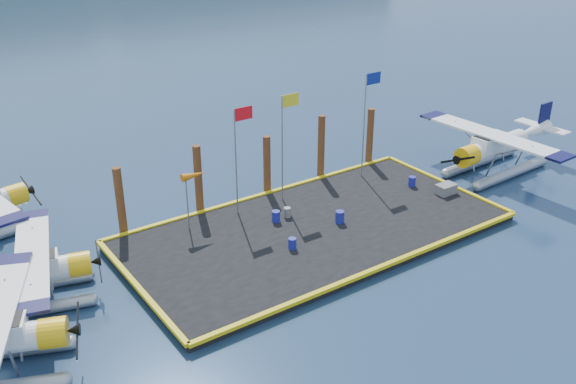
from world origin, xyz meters
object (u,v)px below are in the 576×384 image
seaplane_d (494,150)px  flagpole_red (239,145)px  drum_1 (340,217)px  piling_1 (198,181)px  drum_4 (412,181)px  drum_5 (276,216)px  piling_4 (370,138)px  seaplane_b (26,276)px  piling_3 (321,149)px  flagpole_blue (367,110)px  piling_2 (267,167)px  piling_0 (121,204)px  windsock (194,177)px  crate (446,189)px  flagpole_yellow (285,132)px  drum_0 (287,212)px  drum_3 (292,243)px

seaplane_d → flagpole_red: size_ratio=1.76×
drum_1 → seaplane_d: bearing=1.6°
piling_1 → drum_4: bearing=-20.6°
drum_5 → piling_1: size_ratio=0.15×
seaplane_d → piling_4: piling_4 is taller
seaplane_b → drum_1: bearing=96.8°
drum_1 → piling_3: (3.09, 5.72, 1.41)m
seaplane_b → piling_1: 10.70m
flagpole_blue → piling_2: (-6.20, 1.60, -2.79)m
seaplane_d → piling_1: bearing=71.2°
piling_2 → piling_4: piling_4 is taller
piling_0 → piling_1: (4.50, 0.00, 0.10)m
piling_3 → drum_1: bearing=-118.3°
drum_1 → piling_1: bearing=133.4°
drum_4 → piling_4: 4.73m
windsock → crate: bearing=-19.1°
seaplane_b → piling_0: (5.65, 3.32, 0.60)m
crate → piling_4: bearing=93.4°
drum_4 → flagpole_yellow: (-7.29, 2.92, 3.81)m
seaplane_b → drum_4: seaplane_b is taller
drum_1 → flagpole_yellow: (-0.71, 4.12, 3.78)m
windsock → piling_4: piling_4 is taller
drum_4 → piling_0: piling_0 is taller
seaplane_d → piling_2: 14.78m
drum_4 → flagpole_blue: flagpole_blue is taller
seaplane_d → piling_4: bearing=44.6°
drum_1 → flagpole_red: flagpole_red is taller
seaplane_d → crate: (-5.38, -1.05, -0.94)m
seaplane_b → drum_5: seaplane_b is taller
drum_0 → drum_1: (1.94, -2.15, 0.06)m
flagpole_yellow → piling_0: size_ratio=1.55×
seaplane_d → piling_3: size_ratio=2.45×
seaplane_d → drum_0: (-14.79, 1.80, -0.96)m
drum_0 → piling_4: (9.03, 3.57, 1.32)m
flagpole_yellow → drum_0: bearing=-121.9°
crate → piling_4: piling_4 is taller
drum_1 → drum_3: (-3.70, -0.83, -0.05)m
piling_2 → piling_3: bearing=0.0°
drum_5 → flagpole_red: size_ratio=0.10×
piling_0 → piling_2: piling_0 is taller
drum_5 → flagpole_red: (-0.96, 2.08, 3.68)m
windsock → piling_0: piling_0 is taller
drum_1 → piling_3: size_ratio=0.16×
drum_3 → windsock: size_ratio=0.18×
drum_1 → windsock: 8.04m
drum_4 → piling_3: bearing=127.7°
seaplane_b → windsock: 9.47m
drum_0 → flagpole_red: flagpole_red is taller
flagpole_blue → flagpole_yellow: bearing=180.0°
drum_0 → crate: crate is taller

